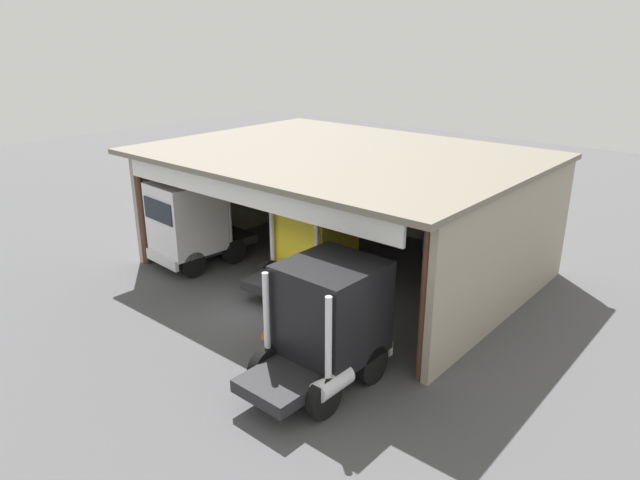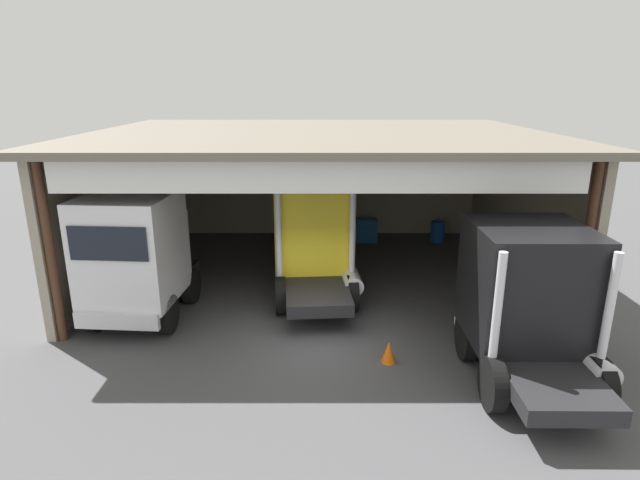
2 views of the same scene
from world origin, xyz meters
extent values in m
plane|color=#4C4C4F|center=(0.00, 0.00, 0.00)|extent=(80.00, 80.00, 0.00)
cube|color=#9E937F|center=(0.00, 10.56, 2.43)|extent=(14.10, 0.24, 4.87)
cube|color=#9E937F|center=(-7.05, 5.28, 2.43)|extent=(0.24, 10.56, 4.87)
cube|color=#9E937F|center=(7.05, 5.28, 2.43)|extent=(0.24, 10.56, 4.87)
cube|color=#6E6759|center=(0.00, 4.91, 4.97)|extent=(14.70, 11.30, 0.20)
cylinder|color=#4C2D1E|center=(-6.80, 0.15, 2.43)|extent=(0.24, 0.24, 4.87)
cylinder|color=#4C2D1E|center=(6.80, 0.15, 2.43)|extent=(0.24, 0.24, 4.87)
cube|color=white|center=(0.00, -0.30, 4.52)|extent=(12.69, 0.12, 0.90)
cube|color=white|center=(-5.09, 1.12, 2.26)|extent=(2.52, 2.66, 2.92)
cube|color=black|center=(-5.18, -0.15, 2.77)|extent=(1.99, 0.20, 0.88)
cube|color=silver|center=(-5.19, -0.18, 0.70)|extent=(2.23, 0.32, 0.44)
cube|color=#232326|center=(-4.98, 2.70, 0.73)|extent=(1.96, 3.00, 0.36)
cylinder|color=silver|center=(-3.94, 2.44, 1.78)|extent=(0.18, 0.18, 2.47)
cylinder|color=silver|center=(-6.04, 2.59, 1.78)|extent=(0.18, 0.18, 2.47)
cylinder|color=silver|center=(-6.05, 2.47, 0.85)|extent=(0.64, 1.24, 0.56)
cylinder|color=black|center=(-4.11, 0.55, 0.55)|extent=(0.38, 1.11, 1.09)
cylinder|color=black|center=(-6.15, 0.69, 0.55)|extent=(0.38, 1.11, 1.09)
cylinder|color=black|center=(-3.96, 2.62, 0.55)|extent=(0.38, 1.11, 1.09)
cylinder|color=black|center=(-6.00, 2.77, 0.55)|extent=(0.38, 1.11, 1.09)
cube|color=yellow|center=(-0.19, 3.70, 2.22)|extent=(2.60, 2.72, 2.82)
cube|color=black|center=(-0.28, 4.99, 2.71)|extent=(2.05, 0.21, 0.84)
cube|color=silver|center=(-0.29, 5.02, 0.71)|extent=(2.30, 0.33, 0.44)
cube|color=#232326|center=(-0.05, 1.88, 0.74)|extent=(2.05, 3.43, 0.36)
cylinder|color=silver|center=(-1.17, 2.20, 2.13)|extent=(0.18, 0.18, 3.15)
cylinder|color=silver|center=(1.00, 2.36, 2.13)|extent=(0.18, 0.18, 3.15)
cylinder|color=silver|center=(1.01, 2.26, 0.86)|extent=(0.65, 1.24, 0.56)
cylinder|color=black|center=(-1.28, 4.13, 0.56)|extent=(0.38, 1.14, 1.12)
cylinder|color=black|center=(0.83, 4.29, 0.56)|extent=(0.38, 1.14, 1.12)
cylinder|color=black|center=(-1.11, 1.81, 0.56)|extent=(0.38, 1.14, 1.12)
cylinder|color=black|center=(1.00, 1.96, 0.56)|extent=(0.38, 1.14, 1.12)
cube|color=black|center=(4.73, -1.34, 2.18)|extent=(2.50, 2.62, 2.71)
cube|color=black|center=(4.75, -0.03, 2.66)|extent=(2.11, 0.08, 0.81)
cube|color=silver|center=(4.75, 0.00, 0.73)|extent=(2.35, 0.18, 0.44)
cube|color=#232326|center=(4.72, -2.92, 0.76)|extent=(1.89, 2.88, 0.36)
cylinder|color=silver|center=(3.61, -2.78, 2.00)|extent=(0.18, 0.18, 2.84)
cylinder|color=silver|center=(5.84, -2.80, 2.00)|extent=(0.18, 0.18, 2.84)
cylinder|color=silver|center=(5.84, -2.63, 0.88)|extent=(0.57, 1.21, 0.56)
cylinder|color=black|center=(3.65, -0.81, 0.58)|extent=(0.31, 1.16, 1.16)
cylinder|color=black|center=(5.83, -0.83, 0.58)|extent=(0.31, 1.16, 1.16)
cylinder|color=black|center=(3.63, -2.91, 0.58)|extent=(0.31, 1.16, 1.16)
cylinder|color=black|center=(5.81, -2.93, 0.58)|extent=(0.31, 1.16, 1.16)
cylinder|color=#194CB2|center=(5.14, 9.13, 0.45)|extent=(0.58, 0.58, 0.89)
cube|color=#1E59A5|center=(2.06, 9.19, 0.50)|extent=(0.90, 0.60, 1.00)
cone|color=orange|center=(1.72, -1.03, 0.28)|extent=(0.36, 0.36, 0.56)
camera|label=1|loc=(13.88, -12.54, 9.48)|focal=32.28mm
camera|label=2|loc=(0.05, -12.24, 6.52)|focal=28.89mm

